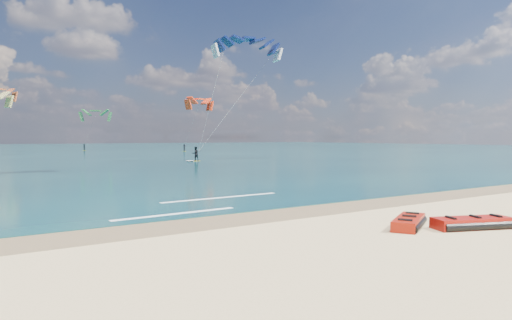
% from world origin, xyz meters
% --- Properties ---
extents(ground, '(320.00, 320.00, 0.00)m').
position_xyz_m(ground, '(0.00, 40.00, 0.00)').
color(ground, tan).
rests_on(ground, ground).
extents(wet_sand_strip, '(320.00, 2.40, 0.01)m').
position_xyz_m(wet_sand_strip, '(0.00, 3.00, 0.00)').
color(wet_sand_strip, brown).
rests_on(wet_sand_strip, ground).
extents(sea, '(320.00, 200.00, 0.04)m').
position_xyz_m(sea, '(0.00, 104.00, 0.02)').
color(sea, '#0A2F38').
rests_on(sea, ground).
extents(packed_kite_left, '(2.64, 2.11, 0.39)m').
position_xyz_m(packed_kite_left, '(3.32, -1.31, 0.00)').
color(packed_kite_left, '#B41B09').
rests_on(packed_kite_left, ground).
extents(packed_kite_mid, '(2.98, 2.04, 0.42)m').
position_xyz_m(packed_kite_mid, '(4.84, -2.53, 0.00)').
color(packed_kite_mid, '#B4150C').
rests_on(packed_kite_mid, ground).
extents(kitesurfer_far, '(13.09, 5.15, 16.46)m').
position_xyz_m(kitesurfer_far, '(18.08, 37.32, 8.65)').
color(kitesurfer_far, '#B4A21B').
rests_on(kitesurfer_far, sea).
extents(shoreline_foam, '(9.27, 3.59, 0.01)m').
position_xyz_m(shoreline_foam, '(-0.02, 6.72, 0.05)').
color(shoreline_foam, white).
rests_on(shoreline_foam, ground).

